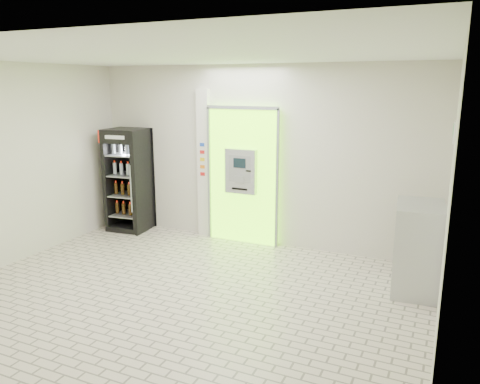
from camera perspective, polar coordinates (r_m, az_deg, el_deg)
The scene contains 7 objects.
ground at distance 6.17m, azimuth -7.28°, elevation -12.79°, with size 6.00×6.00×0.00m, color beige.
room_shell at distance 5.62m, azimuth -7.82°, elevation 4.36°, with size 6.00×6.00×6.00m.
atm_assembly at distance 7.93m, azimuth 0.41°, elevation 2.08°, with size 1.30×0.24×2.33m.
pillar at distance 8.28m, azimuth -4.42°, elevation 3.42°, with size 0.22×0.11×2.60m.
beverage_cooler at distance 8.92m, azimuth -13.36°, elevation 1.23°, with size 0.77×0.71×1.89m.
steel_cabinet at distance 6.57m, azimuth 20.84°, elevation -6.40°, with size 0.67×0.93×1.18m.
exit_sign at distance 6.12m, azimuth 24.66°, elevation 6.64°, with size 0.02×0.22×0.26m.
Camera 1 is at (2.98, -4.69, 2.68)m, focal length 35.00 mm.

